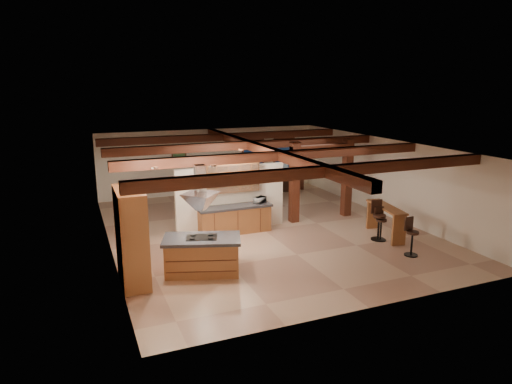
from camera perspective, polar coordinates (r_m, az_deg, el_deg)
ground at (r=15.64m, az=0.96°, el=-4.78°), size 12.00×12.00×0.00m
room_walls at (r=15.17m, az=0.99°, el=1.62°), size 12.00×12.00×12.00m
ceiling_beams at (r=15.00m, az=1.00°, el=5.29°), size 10.00×12.00×0.28m
timber_posts at (r=16.73m, az=8.21°, el=2.54°), size 2.50×0.30×2.90m
partition_wall at (r=15.43m, az=-3.17°, el=-0.79°), size 3.80×0.18×2.20m
pantry_cabinet at (r=11.71m, az=-15.28°, el=-5.43°), size 0.67×1.60×2.40m
back_counter at (r=15.24m, az=-2.66°, el=-3.40°), size 2.50×0.66×0.94m
upper_display_cabinet at (r=15.09m, az=-2.97°, el=1.81°), size 1.80×0.36×0.95m
range_hood at (r=11.75m, az=-6.91°, el=-1.99°), size 1.10×1.10×1.40m
back_windows at (r=21.68m, az=1.61°, el=4.45°), size 2.70×0.07×1.70m
framed_art at (r=20.31m, az=-9.59°, el=4.23°), size 0.65×0.05×0.85m
recessed_cans at (r=12.34m, az=-6.30°, el=3.94°), size 3.16×2.46×0.03m
kitchen_island at (r=12.15m, az=-6.74°, el=-7.82°), size 2.24×1.65×1.00m
dining_table at (r=18.05m, az=-2.29°, el=-1.28°), size 1.87×1.25×0.61m
sofa at (r=21.32m, az=2.19°, el=1.01°), size 2.20×1.45×0.60m
microwave at (r=15.40m, az=0.47°, el=-0.99°), size 0.46×0.39×0.22m
bar_counter at (r=15.40m, az=15.90°, el=-2.91°), size 0.82×2.00×1.02m
side_table at (r=21.73m, az=5.33°, el=1.19°), size 0.63×0.63×0.59m
table_lamp at (r=21.62m, az=5.37°, el=2.60°), size 0.30×0.30×0.35m
bar_stool_a at (r=13.99m, az=18.83°, el=-5.29°), size 0.39×0.40×1.12m
bar_stool_b at (r=15.04m, az=15.03°, el=-3.40°), size 0.45×0.45×1.28m
bar_stool_c at (r=15.04m, az=15.29°, el=-3.85°), size 0.37×0.37×1.07m
dining_chairs at (r=17.99m, az=-2.29°, el=-0.47°), size 1.73×1.73×1.11m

